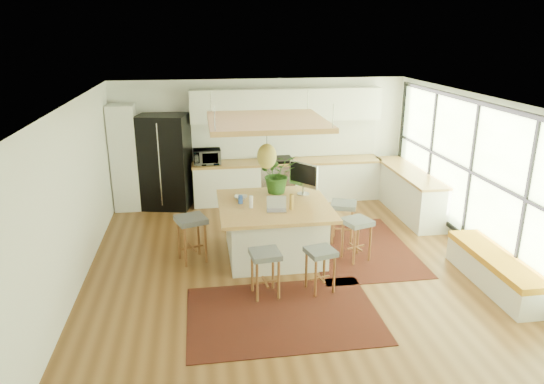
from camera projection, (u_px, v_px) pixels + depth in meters
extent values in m
plane|color=brown|center=(288.00, 263.00, 8.25)|extent=(7.00, 7.00, 0.00)
plane|color=white|center=(290.00, 100.00, 7.41)|extent=(7.00, 7.00, 0.00)
plane|color=white|center=(261.00, 140.00, 11.12)|extent=(6.50, 0.00, 6.50)
plane|color=white|center=(358.00, 300.00, 4.54)|extent=(6.50, 0.00, 6.50)
plane|color=white|center=(75.00, 196.00, 7.37)|extent=(0.00, 7.00, 7.00)
plane|color=white|center=(480.00, 178.00, 8.29)|extent=(0.00, 7.00, 7.00)
cube|color=white|center=(125.00, 158.00, 10.47)|extent=(0.55, 0.60, 2.25)
cube|color=white|center=(287.00, 181.00, 11.18)|extent=(4.20, 0.60, 0.88)
cube|color=#AD7C3D|center=(287.00, 162.00, 11.03)|extent=(4.24, 0.64, 0.05)
cube|color=white|center=(285.00, 139.00, 11.17)|extent=(4.20, 0.02, 0.80)
cube|color=white|center=(287.00, 105.00, 10.77)|extent=(4.20, 0.34, 0.70)
cube|color=white|center=(408.00, 193.00, 10.40)|extent=(0.60, 2.50, 0.88)
cube|color=#AD7C3D|center=(410.00, 172.00, 10.26)|extent=(0.64, 2.54, 0.05)
cube|color=black|center=(283.00, 315.00, 6.76)|extent=(2.60, 1.80, 0.01)
cube|color=black|center=(357.00, 248.00, 8.82)|extent=(1.80, 2.60, 0.01)
imported|color=#A5A5AA|center=(207.00, 155.00, 10.71)|extent=(0.59, 0.34, 0.40)
imported|color=#1E4C19|center=(278.00, 178.00, 8.78)|extent=(0.68, 0.75, 0.55)
imported|color=silver|center=(241.00, 197.00, 8.52)|extent=(0.26, 0.26, 0.06)
cylinder|color=blue|center=(241.00, 198.00, 8.28)|extent=(0.07, 0.07, 0.19)
cylinder|color=white|center=(251.00, 203.00, 8.06)|extent=(0.07, 0.07, 0.19)
cylinder|color=#A57D37|center=(292.00, 204.00, 8.01)|extent=(0.07, 0.07, 0.19)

